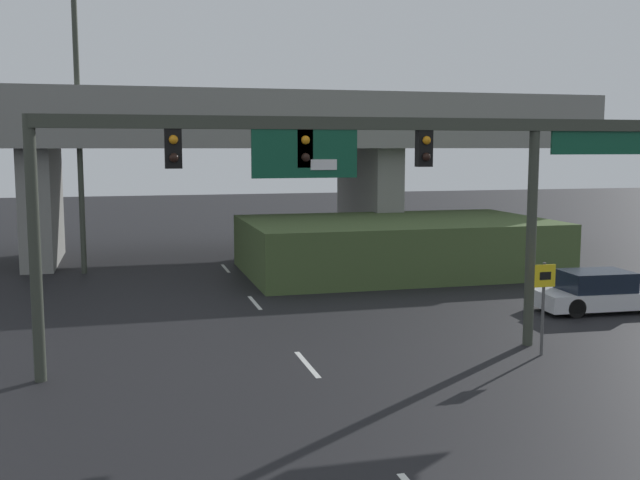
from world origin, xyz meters
The scene contains 7 objects.
lane_markings centered at (0.00, 14.18, 0.00)m, with size 0.14×26.05×0.01m.
signal_gantry centered at (1.20, 10.50, 5.13)m, with size 16.64×0.44×6.28m.
speed_limit_sign centered at (6.27, 9.46, 1.63)m, with size 0.60×0.11×2.51m.
highway_light_pole_near centered at (-6.19, 26.24, 6.56)m, with size 0.70×0.36×12.38m.
overpass_bridge centered at (0.00, 29.92, 5.83)m, with size 38.56×8.84×8.13m.
grass_embankment centered at (7.23, 23.20, 1.17)m, with size 13.29×8.11×2.34m.
parked_sedan_near_right centered at (11.03, 13.82, 0.64)m, with size 4.41×2.01×1.38m.
Camera 1 is at (-4.41, -7.84, 5.53)m, focal length 42.00 mm.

